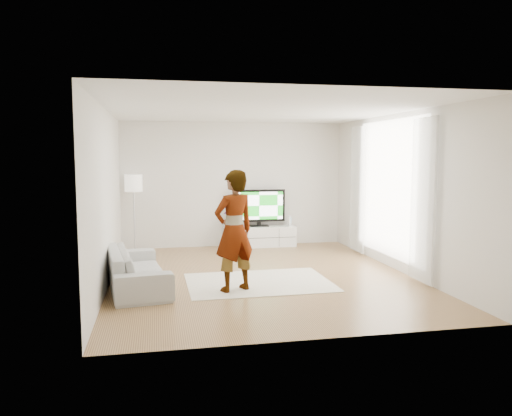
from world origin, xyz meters
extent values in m
plane|color=#AE884E|center=(0.00, 0.00, 0.00)|extent=(6.00, 6.00, 0.00)
plane|color=white|center=(0.00, 0.00, 2.80)|extent=(6.00, 6.00, 0.00)
cube|color=silver|center=(-2.50, 0.00, 1.40)|extent=(0.02, 6.00, 2.80)
cube|color=silver|center=(2.50, 0.00, 1.40)|extent=(0.02, 6.00, 2.80)
cube|color=silver|center=(0.00, 3.00, 1.40)|extent=(5.00, 0.02, 2.80)
cube|color=silver|center=(0.00, -3.00, 1.40)|extent=(5.00, 0.02, 2.80)
cube|color=white|center=(2.48, 0.30, 1.45)|extent=(0.01, 2.60, 2.50)
cube|color=white|center=(2.40, -1.00, 1.35)|extent=(0.04, 0.70, 2.60)
cube|color=white|center=(2.40, 1.60, 1.35)|extent=(0.04, 0.70, 2.60)
cube|color=white|center=(0.54, 2.77, 0.23)|extent=(1.63, 0.46, 0.46)
cube|color=black|center=(0.54, 2.53, 0.23)|extent=(1.59, 0.00, 0.01)
cube|color=black|center=(0.13, 2.53, 0.23)|extent=(0.01, 0.00, 0.40)
cube|color=black|center=(0.95, 2.53, 0.23)|extent=(0.01, 0.00, 0.40)
cube|color=black|center=(0.54, 2.79, 0.47)|extent=(0.43, 0.23, 0.02)
cube|color=black|center=(0.54, 2.79, 0.52)|extent=(0.09, 0.05, 0.09)
cube|color=black|center=(0.54, 2.79, 0.93)|extent=(1.19, 0.06, 0.73)
cube|color=#16891A|center=(0.54, 2.76, 0.93)|extent=(1.09, 0.01, 0.62)
cube|color=white|center=(1.25, 2.77, 0.57)|extent=(0.08, 0.17, 0.22)
cube|color=#4CB2FF|center=(1.25, 2.68, 0.59)|extent=(0.01, 0.00, 0.12)
imported|color=#3F7238|center=(-0.16, 2.77, 0.66)|extent=(0.27, 0.27, 0.40)
cube|color=#EFE8CC|center=(-0.12, -0.42, 0.01)|extent=(2.32, 1.69, 0.01)
imported|color=#334772|center=(-0.59, -0.83, 0.93)|extent=(0.79, 0.68, 1.83)
imported|color=#A6A5A1|center=(-2.05, -0.34, 0.31)|extent=(1.10, 2.19, 0.61)
cylinder|color=silver|center=(-2.20, 2.70, 0.01)|extent=(0.29, 0.29, 0.02)
cylinder|color=silver|center=(-2.20, 2.70, 0.66)|extent=(0.04, 0.04, 1.27)
cylinder|color=white|center=(-2.20, 2.70, 1.47)|extent=(0.37, 0.37, 0.36)
camera|label=1|loc=(-1.72, -8.16, 2.05)|focal=35.00mm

